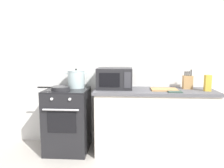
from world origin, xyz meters
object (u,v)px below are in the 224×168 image
frying_pan (60,88)px  pasta_box (208,83)px  microwave (115,78)px  oven_mitt (175,92)px  stove (68,120)px  knife_block (188,82)px  stock_pot (76,79)px  cutting_board (164,89)px

frying_pan → pasta_box: 2.03m
microwave → oven_mitt: size_ratio=2.78×
stove → knife_block: size_ratio=3.30×
stock_pot → pasta_box: stock_pot is taller
cutting_board → pasta_box: size_ratio=1.64×
stock_pot → oven_mitt: (1.39, -0.30, -0.12)m
microwave → cutting_board: bearing=-6.4°
pasta_box → knife_block: bearing=142.5°
microwave → oven_mitt: bearing=-16.3°
microwave → knife_block: bearing=3.4°
stove → oven_mitt: (1.49, -0.16, 0.47)m
frying_pan → microwave: 0.78m
cutting_board → knife_block: size_ratio=1.29×
frying_pan → knife_block: knife_block is taller
cutting_board → knife_block: bearing=21.5°
stove → stock_pot: (0.11, 0.14, 0.59)m
stock_pot → oven_mitt: size_ratio=1.89×
oven_mitt → stove: bearing=173.9°
stove → frying_pan: bearing=-131.5°
stove → frying_pan: (-0.07, -0.08, 0.48)m
stock_pot → knife_block: (1.63, 0.00, -0.03)m
knife_block → pasta_box: size_ratio=1.27×
stove → pasta_box: (1.96, -0.03, 0.57)m
stove → stock_pot: size_ratio=2.70×
stock_pot → frying_pan: 0.30m
frying_pan → cutting_board: (1.45, 0.08, -0.02)m
microwave → pasta_box: (1.27, -0.11, -0.04)m
knife_block → stock_pot: bearing=-179.8°
cutting_board → oven_mitt: bearing=-54.3°
pasta_box → oven_mitt: 0.49m
frying_pan → cutting_board: 1.45m
stock_pot → cutting_board: 1.28m
stock_pot → frying_pan: (-0.18, -0.22, -0.11)m
knife_block → pasta_box: knife_block is taller
stock_pot → oven_mitt: stock_pot is taller
microwave → pasta_box: size_ratio=2.27×
stock_pot → microwave: (0.57, -0.06, 0.02)m
microwave → cutting_board: 0.72m
frying_pan → oven_mitt: size_ratio=2.56×
frying_pan → microwave: (0.75, 0.16, 0.12)m
cutting_board → oven_mitt: size_ratio=2.00×
stove → pasta_box: size_ratio=4.18×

